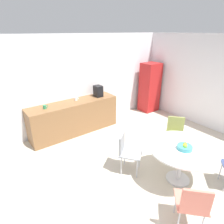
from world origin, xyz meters
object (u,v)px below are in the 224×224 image
object	(u,v)px
mug_white	(45,107)
coffee_maker	(98,91)
locker_cabinet	(150,88)
chair_olive	(175,131)
round_table	(182,153)
chair_coral	(193,203)
chair_gray	(126,148)
fruit_bowl	(185,147)
mug_green	(76,99)

from	to	relation	value
mug_white	coffee_maker	distance (m)	1.57
locker_cabinet	chair_olive	bearing A→B (deg)	-123.12
round_table	mug_white	size ratio (longest dim) A/B	9.54
locker_cabinet	chair_coral	distance (m)	4.57
chair_coral	coffee_maker	world-z (taller)	coffee_maker
chair_olive	chair_gray	bearing A→B (deg)	174.73
fruit_bowl	mug_green	xyz separation A→B (m)	(-0.56, 3.04, 0.17)
coffee_maker	chair_gray	bearing A→B (deg)	-108.95
chair_coral	fruit_bowl	distance (m)	1.01
chair_gray	chair_olive	size ratio (longest dim) A/B	1.00
mug_green	chair_gray	bearing A→B (deg)	-91.11
round_table	chair_coral	xyz separation A→B (m)	(-0.75, -0.71, -0.10)
chair_coral	chair_olive	size ratio (longest dim) A/B	1.00
chair_olive	coffee_maker	world-z (taller)	coffee_maker
mug_white	coffee_maker	xyz separation A→B (m)	(1.57, 0.02, 0.11)
chair_coral	chair_olive	distance (m)	2.07
locker_cabinet	round_table	size ratio (longest dim) A/B	1.36
chair_olive	locker_cabinet	bearing A→B (deg)	56.88
chair_olive	mug_green	bearing A→B (deg)	120.56
locker_cabinet	round_table	bearing A→B (deg)	-127.45
chair_olive	mug_white	world-z (taller)	mug_white
round_table	chair_olive	distance (m)	1.04
chair_gray	mug_white	world-z (taller)	mug_white
mug_green	coffee_maker	world-z (taller)	coffee_maker
mug_white	mug_green	world-z (taller)	same
locker_cabinet	chair_coral	bearing A→B (deg)	-129.56
locker_cabinet	chair_gray	bearing A→B (deg)	-144.42
mug_green	fruit_bowl	bearing A→B (deg)	-79.59
mug_white	coffee_maker	world-z (taller)	coffee_maker
locker_cabinet	fruit_bowl	world-z (taller)	locker_cabinet
chair_olive	mug_green	distance (m)	2.70
locker_cabinet	chair_gray	world-z (taller)	locker_cabinet
fruit_bowl	mug_white	bearing A→B (deg)	116.22
chair_gray	fruit_bowl	distance (m)	1.09
locker_cabinet	round_table	xyz separation A→B (m)	(-2.15, -2.81, -0.22)
mug_white	round_table	bearing A→B (deg)	-62.93
fruit_bowl	coffee_maker	size ratio (longest dim) A/B	0.83
round_table	chair_gray	world-z (taller)	chair_gray
round_table	fruit_bowl	distance (m)	0.17
locker_cabinet	fruit_bowl	size ratio (longest dim) A/B	6.32
mug_green	locker_cabinet	bearing A→B (deg)	-3.73
mug_green	coffee_maker	bearing A→B (deg)	-6.64
locker_cabinet	mug_white	distance (m)	3.63
coffee_maker	chair_coral	bearing A→B (deg)	-103.10
round_table	mug_green	size ratio (longest dim) A/B	9.54
locker_cabinet	coffee_maker	bearing A→B (deg)	177.22
chair_coral	mug_green	size ratio (longest dim) A/B	6.43
fruit_bowl	chair_olive	bearing A→B (deg)	42.80
mug_white	chair_gray	bearing A→B (deg)	-67.74
round_table	mug_green	xyz separation A→B (m)	(-0.59, 2.99, 0.33)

